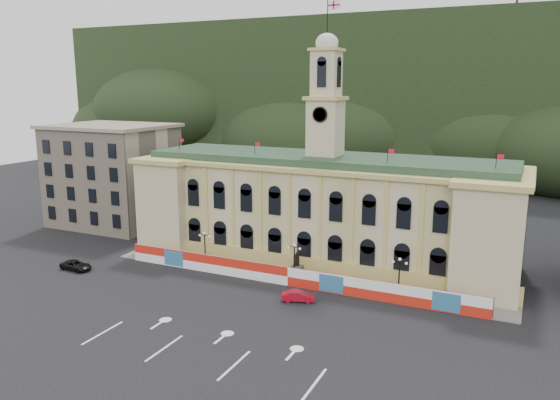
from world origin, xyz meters
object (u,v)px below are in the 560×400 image
at_px(lamp_center, 294,259).
at_px(red_sedan, 298,296).
at_px(statue, 297,270).
at_px(black_suv, 76,265).

distance_m(lamp_center, red_sedan, 7.49).
xyz_separation_m(statue, red_sedan, (3.32, -7.27, -0.52)).
distance_m(statue, red_sedan, 8.00).
bearing_deg(red_sedan, statue, 3.70).
height_order(statue, black_suv, statue).
relative_size(statue, red_sedan, 0.87).
xyz_separation_m(lamp_center, red_sedan, (3.32, -6.27, -2.40)).
bearing_deg(lamp_center, red_sedan, -62.11).
xyz_separation_m(statue, lamp_center, (0.00, -1.00, 1.89)).
height_order(statue, lamp_center, lamp_center).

